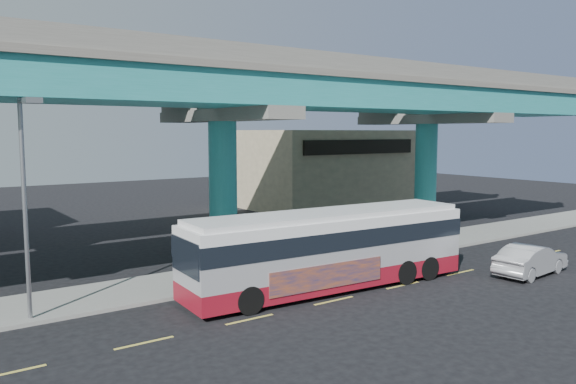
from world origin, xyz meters
TOP-DOWN VIEW (x-y plane):
  - ground at (0.00, 0.00)m, footprint 120.00×120.00m
  - sidewalk at (0.00, 5.50)m, footprint 70.00×4.00m
  - lane_markings at (-0.00, -0.30)m, footprint 58.00×0.12m
  - viaduct at (-0.00, 9.11)m, footprint 52.00×12.40m
  - building_beige at (18.00, 22.98)m, footprint 14.00×10.23m
  - transit_bus at (1.00, 1.21)m, footprint 13.47×3.56m
  - sedan at (10.38, -2.53)m, footprint 2.37×4.81m
  - street_lamp at (-10.63, 3.43)m, footprint 0.50×2.57m
  - stop_sign at (6.65, 4.18)m, footprint 0.62×0.48m

SIDE VIEW (x-z plane):
  - ground at x=0.00m, z-range 0.00..0.00m
  - lane_markings at x=0.00m, z-range 0.00..0.01m
  - sidewalk at x=0.00m, z-range 0.00..0.15m
  - sedan at x=10.38m, z-range 0.00..1.49m
  - transit_bus at x=1.00m, z-range 0.17..3.59m
  - stop_sign at x=6.65m, z-range 0.70..3.21m
  - building_beige at x=18.00m, z-range 0.01..7.01m
  - street_lamp at x=-10.63m, z-range 1.32..9.26m
  - viaduct at x=0.00m, z-range 3.29..14.99m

